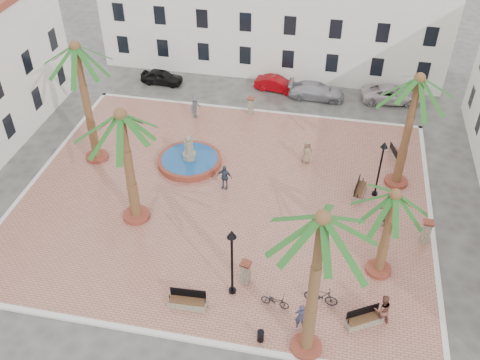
# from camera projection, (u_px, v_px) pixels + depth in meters

# --- Properties ---
(ground) EXTENTS (120.00, 120.00, 0.00)m
(ground) POSITION_uv_depth(u_px,v_px,m) (225.00, 197.00, 34.88)
(ground) COLOR #56544F
(ground) RESTS_ON ground
(plaza) EXTENTS (26.00, 22.00, 0.15)m
(plaza) POSITION_uv_depth(u_px,v_px,m) (225.00, 196.00, 34.84)
(plaza) COLOR #B16C5A
(plaza) RESTS_ON ground
(kerb_n) EXTENTS (26.30, 0.30, 0.16)m
(kerb_n) POSITION_uv_depth(u_px,v_px,m) (255.00, 111.00, 43.29)
(kerb_n) COLOR silver
(kerb_n) RESTS_ON ground
(kerb_s) EXTENTS (26.30, 0.30, 0.16)m
(kerb_s) POSITION_uv_depth(u_px,v_px,m) (176.00, 337.00, 26.38)
(kerb_s) COLOR silver
(kerb_s) RESTS_ON ground
(kerb_e) EXTENTS (0.30, 22.30, 0.16)m
(kerb_e) POSITION_uv_depth(u_px,v_px,m) (431.00, 223.00, 32.81)
(kerb_e) COLOR silver
(kerb_e) RESTS_ON ground
(kerb_w) EXTENTS (0.30, 22.30, 0.16)m
(kerb_w) POSITION_uv_depth(u_px,v_px,m) (41.00, 172.00, 36.86)
(kerb_w) COLOR silver
(kerb_w) RESTS_ON ground
(building_north) EXTENTS (30.40, 7.40, 9.50)m
(building_north) POSITION_uv_depth(u_px,v_px,m) (274.00, 13.00, 47.29)
(building_north) COLOR white
(building_north) RESTS_ON ground
(fountain) EXTENTS (4.47, 4.47, 2.31)m
(fountain) POSITION_uv_depth(u_px,v_px,m) (190.00, 160.00, 37.37)
(fountain) COLOR #963D2B
(fountain) RESTS_ON plaza
(palm_nw) EXTENTS (5.16, 5.16, 8.85)m
(palm_nw) POSITION_uv_depth(u_px,v_px,m) (78.00, 59.00, 33.36)
(palm_nw) COLOR #963D2B
(palm_nw) RESTS_ON plaza
(palm_sw) EXTENTS (5.46, 5.46, 7.76)m
(palm_sw) POSITION_uv_depth(u_px,v_px,m) (123.00, 128.00, 29.16)
(palm_sw) COLOR #963D2B
(palm_sw) RESTS_ON plaza
(palm_s) EXTENTS (4.98, 4.98, 8.84)m
(palm_s) POSITION_uv_depth(u_px,v_px,m) (321.00, 235.00, 21.08)
(palm_s) COLOR #963D2B
(palm_s) RESTS_ON plaza
(palm_e) EXTENTS (4.61, 4.61, 5.82)m
(palm_e) POSITION_uv_depth(u_px,v_px,m) (393.00, 206.00, 26.75)
(palm_e) COLOR #963D2B
(palm_e) RESTS_ON plaza
(palm_ne) EXTENTS (5.02, 5.02, 8.13)m
(palm_ne) POSITION_uv_depth(u_px,v_px,m) (417.00, 91.00, 31.54)
(palm_ne) COLOR #963D2B
(palm_ne) RESTS_ON plaza
(bench_s) EXTENTS (2.02, 0.71, 1.05)m
(bench_s) POSITION_uv_depth(u_px,v_px,m) (188.00, 302.00, 27.60)
(bench_s) COLOR gray
(bench_s) RESTS_ON plaza
(bench_se) EXTENTS (1.94, 1.46, 1.01)m
(bench_se) POSITION_uv_depth(u_px,v_px,m) (364.00, 320.00, 26.74)
(bench_se) COLOR gray
(bench_se) RESTS_ON plaza
(bench_e) EXTENTS (0.90, 1.95, 0.99)m
(bench_e) POSITION_uv_depth(u_px,v_px,m) (359.00, 191.00, 34.70)
(bench_e) COLOR gray
(bench_e) RESTS_ON plaza
(bench_ne) EXTENTS (0.95, 1.69, 0.86)m
(bench_ne) POSITION_uv_depth(u_px,v_px,m) (395.00, 155.00, 37.96)
(bench_ne) COLOR gray
(bench_ne) RESTS_ON plaza
(lamppost_s) EXTENTS (0.49, 0.49, 4.50)m
(lamppost_s) POSITION_uv_depth(u_px,v_px,m) (232.00, 252.00, 26.64)
(lamppost_s) COLOR black
(lamppost_s) RESTS_ON plaza
(lamppost_e) EXTENTS (0.45, 0.45, 4.15)m
(lamppost_e) POSITION_uv_depth(u_px,v_px,m) (381.00, 160.00, 33.13)
(lamppost_e) COLOR black
(lamppost_e) RESTS_ON plaza
(bollard_se) EXTENTS (0.65, 0.65, 1.50)m
(bollard_se) POSITION_uv_depth(u_px,v_px,m) (246.00, 272.00, 28.58)
(bollard_se) COLOR gray
(bollard_se) RESTS_ON plaza
(bollard_n) EXTENTS (0.54, 0.54, 1.41)m
(bollard_n) POSITION_uv_depth(u_px,v_px,m) (251.00, 106.00, 42.36)
(bollard_n) COLOR gray
(bollard_n) RESTS_ON plaza
(bollard_e) EXTENTS (0.56, 0.56, 1.56)m
(bollard_e) POSITION_uv_depth(u_px,v_px,m) (426.00, 231.00, 31.00)
(bollard_e) COLOR gray
(bollard_e) RESTS_ON plaza
(litter_bin) EXTENTS (0.35, 0.35, 0.67)m
(litter_bin) POSITION_uv_depth(u_px,v_px,m) (261.00, 336.00, 25.95)
(litter_bin) COLOR black
(litter_bin) RESTS_ON plaza
(cyclist_a) EXTENTS (0.66, 0.49, 1.64)m
(cyclist_a) POSITION_uv_depth(u_px,v_px,m) (301.00, 316.00, 26.28)
(cyclist_a) COLOR #31334E
(cyclist_a) RESTS_ON plaza
(bicycle_a) EXTENTS (1.59, 0.76, 0.80)m
(bicycle_a) POSITION_uv_depth(u_px,v_px,m) (275.00, 301.00, 27.56)
(bicycle_a) COLOR black
(bicycle_a) RESTS_ON plaza
(cyclist_b) EXTENTS (1.05, 0.92, 1.84)m
(cyclist_b) POSITION_uv_depth(u_px,v_px,m) (382.00, 309.00, 26.49)
(cyclist_b) COLOR brown
(cyclist_b) RESTS_ON plaza
(bicycle_b) EXTENTS (1.84, 0.71, 1.08)m
(bicycle_b) POSITION_uv_depth(u_px,v_px,m) (321.00, 296.00, 27.61)
(bicycle_b) COLOR black
(bicycle_b) RESTS_ON plaza
(pedestrian_fountain_a) EXTENTS (1.00, 0.86, 1.74)m
(pedestrian_fountain_a) POSITION_uv_depth(u_px,v_px,m) (307.00, 152.00, 37.15)
(pedestrian_fountain_a) COLOR #876D53
(pedestrian_fountain_a) RESTS_ON plaza
(pedestrian_fountain_b) EXTENTS (1.06, 0.53, 1.75)m
(pedestrian_fountain_b) POSITION_uv_depth(u_px,v_px,m) (224.00, 177.00, 34.91)
(pedestrian_fountain_b) COLOR #2F3E4E
(pedestrian_fountain_b) RESTS_ON plaza
(pedestrian_north) EXTENTS (1.03, 1.40, 1.94)m
(pedestrian_north) POSITION_uv_depth(u_px,v_px,m) (195.00, 107.00, 41.75)
(pedestrian_north) COLOR #4D4E52
(pedestrian_north) RESTS_ON plaza
(pedestrian_east) EXTENTS (0.89, 1.52, 1.56)m
(pedestrian_east) POSITION_uv_depth(u_px,v_px,m) (384.00, 214.00, 32.24)
(pedestrian_east) COLOR #736B5B
(pedestrian_east) RESTS_ON plaza
(car_black) EXTENTS (3.70, 1.58, 1.25)m
(car_black) POSITION_uv_depth(u_px,v_px,m) (162.00, 77.00, 46.71)
(car_black) COLOR black
(car_black) RESTS_ON ground
(car_red) EXTENTS (3.89, 1.83, 1.23)m
(car_red) POSITION_uv_depth(u_px,v_px,m) (277.00, 84.00, 45.70)
(car_red) COLOR #910309
(car_red) RESTS_ON ground
(car_silver) EXTENTS (4.67, 1.91, 1.35)m
(car_silver) POSITION_uv_depth(u_px,v_px,m) (317.00, 91.00, 44.64)
(car_silver) COLOR #A6A6AE
(car_silver) RESTS_ON ground
(car_white) EXTENTS (5.10, 2.84, 1.35)m
(car_white) POSITION_uv_depth(u_px,v_px,m) (391.00, 94.00, 44.24)
(car_white) COLOR beige
(car_white) RESTS_ON ground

